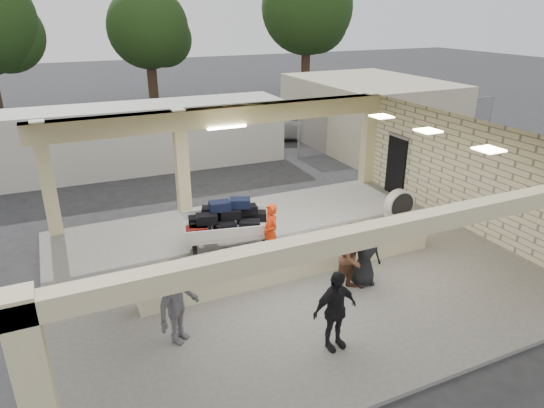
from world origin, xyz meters
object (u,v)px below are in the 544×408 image
passenger_a (353,258)px  passenger_c (179,302)px  drum_fan (399,205)px  passenger_d (365,254)px  car_white_a (300,122)px  luggage_cart (226,223)px  baggage_counter (297,257)px  passenger_b (335,310)px  car_white_b (359,117)px  car_dark (259,119)px  container_white (136,138)px  baggage_handler (271,232)px

passenger_a → passenger_c: passenger_c is taller
drum_fan → passenger_c: bearing=-159.5°
passenger_d → car_white_a: 15.20m
luggage_cart → passenger_a: (1.95, -3.39, 0.11)m
baggage_counter → passenger_d: bearing=-40.1°
passenger_b → car_white_b: 19.97m
car_white_b → passenger_b: bearing=130.7°
car_dark → container_white: container_white is taller
container_white → baggage_counter: bearing=-78.3°
passenger_a → passenger_c: bearing=167.1°
car_white_b → car_dark: car_dark is taller
baggage_handler → passenger_c: (-3.11, -2.40, 0.13)m
passenger_c → passenger_d: (4.68, 0.30, -0.11)m
baggage_counter → baggage_handler: 1.09m
luggage_cart → passenger_d: size_ratio=1.65×
drum_fan → container_white: bearing=124.0°
baggage_handler → car_white_b: (11.25, 12.37, -0.26)m
luggage_cart → passenger_c: 4.23m
car_white_a → car_white_b: bearing=-60.6°
baggage_counter → passenger_a: size_ratio=4.66×
container_white → car_dark: bearing=30.7°
luggage_cart → passenger_a: size_ratio=1.54×
luggage_cart → passenger_d: bearing=-41.3°
luggage_cart → car_white_a: car_white_a is taller
passenger_d → container_white: container_white is taller
baggage_handler → car_white_b: 16.72m
passenger_d → passenger_a: bearing=-163.7°
container_white → luggage_cart: bearing=-82.9°
baggage_handler → car_white_b: size_ratio=0.40×
car_white_a → drum_fan: bearing=-167.7°
baggage_counter → car_dark: (5.45, 15.13, 0.09)m
drum_fan → car_white_a: (2.44, 11.38, 0.14)m
drum_fan → passenger_c: passenger_c is taller
baggage_handler → passenger_c: passenger_c is taller
baggage_counter → luggage_cart: (-1.11, 2.17, 0.28)m
drum_fan → passenger_b: 6.86m
drum_fan → baggage_handler: bearing=-173.0°
drum_fan → car_white_b: bearing=60.6°
passenger_a → car_dark: 16.99m
passenger_d → container_white: bearing=105.1°
car_white_a → passenger_a: bearing=-178.8°
baggage_handler → car_dark: bearing=155.9°
passenger_c → container_white: 12.49m
car_white_a → passenger_b: bearing=178.8°
passenger_a → baggage_handler: bearing=101.6°
baggage_counter → passenger_c: passenger_c is taller
luggage_cart → car_dark: size_ratio=0.66×
passenger_b → car_white_b: bearing=49.9°
baggage_handler → car_white_a: baggage_handler is taller
passenger_c → container_white: bearing=43.2°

